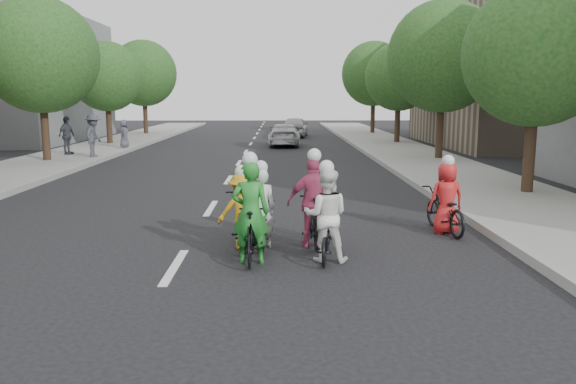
{
  "coord_description": "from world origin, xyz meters",
  "views": [
    {
      "loc": [
        1.77,
        -9.05,
        2.8
      ],
      "look_at": [
        1.92,
        1.58,
        1.0
      ],
      "focal_mm": 35.0,
      "sensor_mm": 36.0,
      "label": 1
    }
  ],
  "objects_px": {
    "spectator_0": "(93,135)",
    "cyclist_3": "(243,217)",
    "cyclist_0": "(314,211)",
    "spectator_2": "(124,134)",
    "cyclist_5": "(261,219)",
    "follow_car_trail": "(295,127)",
    "follow_car_lead": "(284,135)",
    "cyclist_1": "(251,224)",
    "spectator_1": "(67,135)",
    "cyclist_2": "(326,225)",
    "cyclist_4": "(445,206)"
  },
  "relations": [
    {
      "from": "spectator_0",
      "to": "cyclist_3",
      "type": "bearing_deg",
      "value": -149.0
    },
    {
      "from": "cyclist_0",
      "to": "spectator_2",
      "type": "bearing_deg",
      "value": -68.64
    },
    {
      "from": "cyclist_5",
      "to": "follow_car_trail",
      "type": "relative_size",
      "value": 0.39
    },
    {
      "from": "cyclist_5",
      "to": "follow_car_lead",
      "type": "bearing_deg",
      "value": -94.35
    },
    {
      "from": "cyclist_1",
      "to": "spectator_0",
      "type": "distance_m",
      "value": 17.84
    },
    {
      "from": "spectator_1",
      "to": "cyclist_2",
      "type": "bearing_deg",
      "value": -131.55
    },
    {
      "from": "cyclist_2",
      "to": "cyclist_3",
      "type": "xyz_separation_m",
      "value": [
        -1.49,
        0.89,
        -0.05
      ]
    },
    {
      "from": "spectator_2",
      "to": "cyclist_1",
      "type": "bearing_deg",
      "value": -175.78
    },
    {
      "from": "cyclist_1",
      "to": "spectator_2",
      "type": "distance_m",
      "value": 21.91
    },
    {
      "from": "cyclist_2",
      "to": "cyclist_4",
      "type": "xyz_separation_m",
      "value": [
        2.65,
        1.96,
        -0.06
      ]
    },
    {
      "from": "spectator_0",
      "to": "follow_car_lead",
      "type": "bearing_deg",
      "value": -45.75
    },
    {
      "from": "cyclist_0",
      "to": "cyclist_2",
      "type": "distance_m",
      "value": 0.96
    },
    {
      "from": "spectator_0",
      "to": "spectator_1",
      "type": "distance_m",
      "value": 1.86
    },
    {
      "from": "cyclist_0",
      "to": "follow_car_trail",
      "type": "bearing_deg",
      "value": -94.01
    },
    {
      "from": "cyclist_3",
      "to": "cyclist_4",
      "type": "relative_size",
      "value": 1.04
    },
    {
      "from": "cyclist_4",
      "to": "spectator_2",
      "type": "relative_size",
      "value": 1.24
    },
    {
      "from": "cyclist_2",
      "to": "follow_car_lead",
      "type": "distance_m",
      "value": 23.22
    },
    {
      "from": "cyclist_2",
      "to": "cyclist_5",
      "type": "distance_m",
      "value": 1.49
    },
    {
      "from": "cyclist_3",
      "to": "cyclist_1",
      "type": "bearing_deg",
      "value": 98.35
    },
    {
      "from": "cyclist_0",
      "to": "spectator_2",
      "type": "distance_m",
      "value": 21.38
    },
    {
      "from": "follow_car_trail",
      "to": "follow_car_lead",
      "type": "bearing_deg",
      "value": 89.35
    },
    {
      "from": "cyclist_0",
      "to": "follow_car_lead",
      "type": "height_order",
      "value": "cyclist_0"
    },
    {
      "from": "cyclist_3",
      "to": "follow_car_trail",
      "type": "relative_size",
      "value": 0.45
    },
    {
      "from": "cyclist_1",
      "to": "spectator_2",
      "type": "xyz_separation_m",
      "value": [
        -7.73,
        20.5,
        0.23
      ]
    },
    {
      "from": "cyclist_1",
      "to": "cyclist_4",
      "type": "bearing_deg",
      "value": -152.16
    },
    {
      "from": "cyclist_3",
      "to": "spectator_1",
      "type": "height_order",
      "value": "spectator_1"
    },
    {
      "from": "cyclist_0",
      "to": "follow_car_lead",
      "type": "xyz_separation_m",
      "value": [
        -0.38,
        22.27,
        -0.05
      ]
    },
    {
      "from": "follow_car_lead",
      "to": "spectator_0",
      "type": "distance_m",
      "value": 11.32
    },
    {
      "from": "cyclist_3",
      "to": "follow_car_lead",
      "type": "distance_m",
      "value": 22.35
    },
    {
      "from": "cyclist_5",
      "to": "cyclist_2",
      "type": "bearing_deg",
      "value": 137.6
    },
    {
      "from": "cyclist_3",
      "to": "spectator_1",
      "type": "xyz_separation_m",
      "value": [
        -9.23,
        16.01,
        0.46
      ]
    },
    {
      "from": "follow_car_trail",
      "to": "cyclist_3",
      "type": "bearing_deg",
      "value": 92.16
    },
    {
      "from": "spectator_1",
      "to": "follow_car_trail",
      "type": "bearing_deg",
      "value": -22.41
    },
    {
      "from": "cyclist_2",
      "to": "cyclist_4",
      "type": "distance_m",
      "value": 3.29
    },
    {
      "from": "cyclist_4",
      "to": "follow_car_lead",
      "type": "distance_m",
      "value": 21.49
    },
    {
      "from": "cyclist_3",
      "to": "spectator_2",
      "type": "height_order",
      "value": "spectator_2"
    },
    {
      "from": "cyclist_0",
      "to": "cyclist_1",
      "type": "distance_m",
      "value": 1.55
    },
    {
      "from": "cyclist_1",
      "to": "cyclist_5",
      "type": "bearing_deg",
      "value": -97.62
    },
    {
      "from": "cyclist_2",
      "to": "follow_car_lead",
      "type": "bearing_deg",
      "value": -81.05
    },
    {
      "from": "cyclist_5",
      "to": "spectator_1",
      "type": "bearing_deg",
      "value": -61.79
    },
    {
      "from": "follow_car_lead",
      "to": "cyclist_4",
      "type": "bearing_deg",
      "value": 99.63
    },
    {
      "from": "follow_car_lead",
      "to": "spectator_0",
      "type": "relative_size",
      "value": 2.3
    },
    {
      "from": "cyclist_5",
      "to": "follow_car_trail",
      "type": "distance_m",
      "value": 29.86
    },
    {
      "from": "cyclist_3",
      "to": "follow_car_trail",
      "type": "xyz_separation_m",
      "value": [
        1.79,
        29.89,
        0.14
      ]
    },
    {
      "from": "cyclist_1",
      "to": "cyclist_2",
      "type": "bearing_deg",
      "value": -175.23
    },
    {
      "from": "cyclist_3",
      "to": "follow_car_lead",
      "type": "bearing_deg",
      "value": -95.87
    },
    {
      "from": "cyclist_4",
      "to": "follow_car_lead",
      "type": "xyz_separation_m",
      "value": [
        -3.17,
        21.26,
        0.07
      ]
    },
    {
      "from": "cyclist_4",
      "to": "follow_car_lead",
      "type": "relative_size",
      "value": 0.42
    },
    {
      "from": "cyclist_4",
      "to": "cyclist_0",
      "type": "bearing_deg",
      "value": 11.47
    },
    {
      "from": "cyclist_1",
      "to": "cyclist_2",
      "type": "relative_size",
      "value": 1.09
    }
  ]
}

